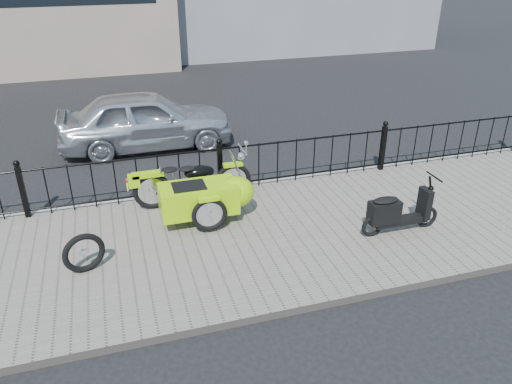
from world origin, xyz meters
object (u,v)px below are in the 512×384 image
object	(u,v)px
motorcycle_sidecar	(207,193)
sedan_car	(146,120)
scooter	(396,213)
spare_tire	(84,253)

from	to	relation	value
motorcycle_sidecar	sedan_car	size ratio (longest dim) A/B	0.56
scooter	sedan_car	distance (m)	6.46
spare_tire	scooter	bearing A→B (deg)	-4.12
scooter	spare_tire	distance (m)	4.93
motorcycle_sidecar	scooter	distance (m)	3.19
motorcycle_sidecar	scooter	size ratio (longest dim) A/B	1.61
scooter	sedan_car	xyz separation A→B (m)	(-3.48, 5.44, 0.20)
sedan_car	motorcycle_sidecar	bearing A→B (deg)	-170.95
scooter	spare_tire	world-z (taller)	scooter
sedan_car	scooter	bearing A→B (deg)	-147.05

